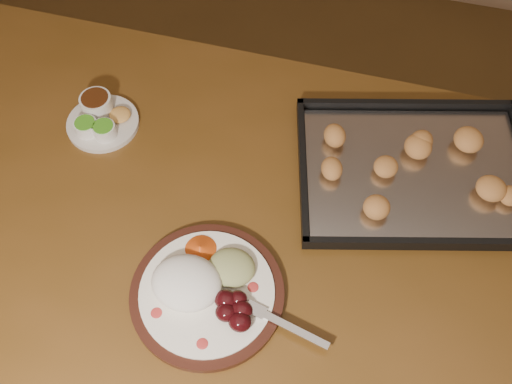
# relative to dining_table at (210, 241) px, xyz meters

# --- Properties ---
(dining_table) EXTENTS (1.50, 0.90, 0.75)m
(dining_table) POSITION_rel_dining_table_xyz_m (0.00, 0.00, 0.00)
(dining_table) COLOR brown
(dining_table) RESTS_ON ground
(dinner_plate) EXTENTS (0.36, 0.27, 0.06)m
(dinner_plate) POSITION_rel_dining_table_xyz_m (0.04, -0.14, 0.12)
(dinner_plate) COLOR #32150E
(dinner_plate) RESTS_ON dining_table
(condiment_saucer) EXTENTS (0.15, 0.15, 0.05)m
(condiment_saucer) POSITION_rel_dining_table_xyz_m (-0.29, 0.16, 0.12)
(condiment_saucer) COLOR beige
(condiment_saucer) RESTS_ON dining_table
(baking_tray) EXTENTS (0.54, 0.45, 0.05)m
(baking_tray) POSITION_rel_dining_table_xyz_m (0.37, 0.20, 0.11)
(baking_tray) COLOR black
(baking_tray) RESTS_ON dining_table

